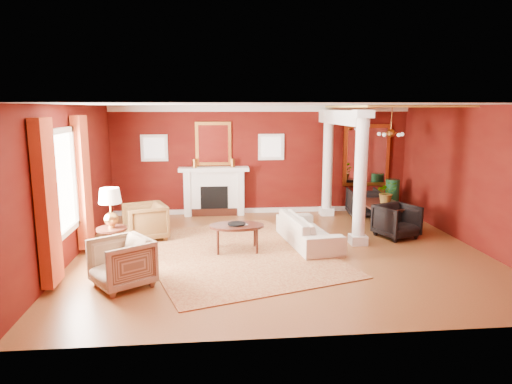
{
  "coord_description": "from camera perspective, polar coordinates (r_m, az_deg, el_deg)",
  "views": [
    {
      "loc": [
        -1.33,
        -8.73,
        2.84
      ],
      "look_at": [
        -0.46,
        0.36,
        1.15
      ],
      "focal_mm": 32.0,
      "sensor_mm": 36.0,
      "label": 1
    }
  ],
  "objects": [
    {
      "name": "room_shell",
      "position": [
        8.87,
        3.18,
        5.15
      ],
      "size": [
        8.04,
        7.04,
        2.92
      ],
      "color": "#5A150C",
      "rests_on": "ground"
    },
    {
      "name": "coffee_book",
      "position": [
        9.06,
        -2.11,
        -3.51
      ],
      "size": [
        0.15,
        0.06,
        0.21
      ],
      "primitive_type": "imported",
      "rotation": [
        0.0,
        0.0,
        0.3
      ],
      "color": "black",
      "rests_on": "coffee_table"
    },
    {
      "name": "column_front",
      "position": [
        9.63,
        12.93,
        1.78
      ],
      "size": [
        0.36,
        0.36,
        2.8
      ],
      "color": "white",
      "rests_on": "ground"
    },
    {
      "name": "header_beam",
      "position": [
        11.06,
        10.56,
        9.17
      ],
      "size": [
        0.3,
        3.2,
        0.32
      ],
      "primitive_type": "cube",
      "color": "white",
      "rests_on": "column_front"
    },
    {
      "name": "chandelier",
      "position": [
        11.36,
        16.51,
        7.07
      ],
      "size": [
        0.6,
        0.62,
        0.75
      ],
      "color": "#BA843A",
      "rests_on": "room_shell"
    },
    {
      "name": "sofa",
      "position": [
        9.66,
        6.55,
        -4.16
      ],
      "size": [
        0.88,
        2.17,
        0.82
      ],
      "primitive_type": "imported",
      "rotation": [
        0.0,
        0.0,
        1.7
      ],
      "color": "beige",
      "rests_on": "ground"
    },
    {
      "name": "left_window",
      "position": [
        8.64,
        -22.66,
        0.23
      ],
      "size": [
        0.21,
        2.55,
        2.6
      ],
      "color": "white",
      "rests_on": "room_shell"
    },
    {
      "name": "armchair_leopard",
      "position": [
        10.22,
        -13.7,
        -3.42
      ],
      "size": [
        1.04,
        1.07,
        0.87
      ],
      "primitive_type": "imported",
      "rotation": [
        0.0,
        0.0,
        -1.22
      ],
      "color": "black",
      "rests_on": "ground"
    },
    {
      "name": "green_urn",
      "position": [
        12.77,
        16.61,
        -1.06
      ],
      "size": [
        0.41,
        0.41,
        0.98
      ],
      "color": "#144120",
      "rests_on": "ground"
    },
    {
      "name": "ground",
      "position": [
        9.28,
        3.05,
        -7.36
      ],
      "size": [
        8.0,
        8.0,
        0.0
      ],
      "primitive_type": "plane",
      "color": "brown",
      "rests_on": "ground"
    },
    {
      "name": "coffee_table",
      "position": [
        9.11,
        -2.42,
        -4.4
      ],
      "size": [
        1.09,
        1.09,
        0.55
      ],
      "rotation": [
        0.0,
        0.0,
        0.25
      ],
      "color": "black",
      "rests_on": "ground"
    },
    {
      "name": "side_table",
      "position": [
        8.81,
        -17.69,
        -2.54
      ],
      "size": [
        0.56,
        0.56,
        1.4
      ],
      "rotation": [
        0.0,
        0.0,
        0.25
      ],
      "color": "black",
      "rests_on": "ground"
    },
    {
      "name": "crown_trim",
      "position": [
        12.26,
        0.76,
        10.39
      ],
      "size": [
        8.0,
        0.08,
        0.16
      ],
      "primitive_type": "cube",
      "color": "white",
      "rests_on": "room_shell"
    },
    {
      "name": "flank_window_left",
      "position": [
        12.33,
        -12.6,
        5.4
      ],
      "size": [
        0.7,
        0.07,
        0.7
      ],
      "color": "white",
      "rests_on": "room_shell"
    },
    {
      "name": "dining_table",
      "position": [
        11.5,
        15.45,
        -1.88
      ],
      "size": [
        0.62,
        1.64,
        0.91
      ],
      "primitive_type": "imported",
      "rotation": [
        0.0,
        0.0,
        1.6
      ],
      "color": "black",
      "rests_on": "ground"
    },
    {
      "name": "dining_chair_near",
      "position": [
        10.57,
        17.19,
        -3.31
      ],
      "size": [
        1.01,
        0.98,
        0.81
      ],
      "primitive_type": "imported",
      "rotation": [
        0.0,
        0.0,
        0.38
      ],
      "color": "black",
      "rests_on": "ground"
    },
    {
      "name": "column_back",
      "position": [
        12.2,
        8.96,
        3.71
      ],
      "size": [
        0.36,
        0.36,
        2.8
      ],
      "color": "white",
      "rests_on": "ground"
    },
    {
      "name": "armchair_stripe",
      "position": [
        7.68,
        -16.45,
        -8.21
      ],
      "size": [
        1.13,
        1.14,
        0.87
      ],
      "primitive_type": "imported",
      "rotation": [
        0.0,
        0.0,
        -0.97
      ],
      "color": "tan",
      "rests_on": "ground"
    },
    {
      "name": "potted_plant",
      "position": [
        11.35,
        16.07,
        1.34
      ],
      "size": [
        0.53,
        0.58,
        0.42
      ],
      "primitive_type": "imported",
      "rotation": [
        0.0,
        0.0,
        -0.08
      ],
      "color": "#26591E",
      "rests_on": "dining_table"
    },
    {
      "name": "rug",
      "position": [
        9.15,
        -2.74,
        -7.56
      ],
      "size": [
        4.55,
        5.27,
        0.02
      ],
      "primitive_type": "cube",
      "rotation": [
        0.0,
        0.0,
        0.31
      ],
      "color": "maroon",
      "rests_on": "ground"
    },
    {
      "name": "dining_chair_far",
      "position": [
        12.42,
        13.23,
        -1.11
      ],
      "size": [
        0.86,
        0.81,
        0.81
      ],
      "primitive_type": "imported",
      "rotation": [
        0.0,
        0.0,
        3.03
      ],
      "color": "black",
      "rests_on": "ground"
    },
    {
      "name": "base_trim",
      "position": [
        12.57,
        0.73,
        -2.29
      ],
      "size": [
        8.0,
        0.08,
        0.12
      ],
      "primitive_type": "cube",
      "color": "white",
      "rests_on": "ground"
    },
    {
      "name": "amber_ceiling",
      "position": [
        11.28,
        16.53,
        10.21
      ],
      "size": [
        2.3,
        3.4,
        0.04
      ],
      "primitive_type": "cube",
      "color": "#ECB645",
      "rests_on": "room_shell"
    },
    {
      "name": "flank_window_right",
      "position": [
        12.34,
        1.9,
        5.64
      ],
      "size": [
        0.7,
        0.07,
        0.7
      ],
      "color": "white",
      "rests_on": "room_shell"
    },
    {
      "name": "dining_mirror",
      "position": [
        12.96,
        13.64,
        4.48
      ],
      "size": [
        1.3,
        0.07,
        1.7
      ],
      "color": "gold",
      "rests_on": "room_shell"
    },
    {
      "name": "fireplace",
      "position": [
        12.24,
        -5.25,
        0.12
      ],
      "size": [
        1.85,
        0.42,
        1.29
      ],
      "color": "white",
      "rests_on": "ground"
    },
    {
      "name": "overmantel_mirror",
      "position": [
        12.22,
        -5.36,
        6.03
      ],
      "size": [
        0.95,
        0.07,
        1.15
      ],
      "color": "gold",
      "rests_on": "fireplace"
    }
  ]
}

